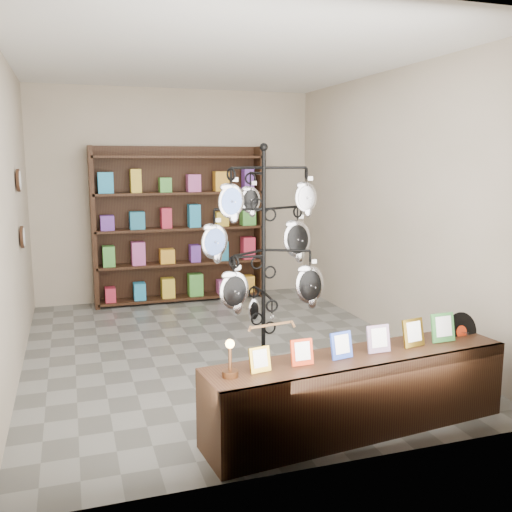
{
  "coord_description": "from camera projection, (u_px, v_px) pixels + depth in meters",
  "views": [
    {
      "loc": [
        -1.48,
        -5.69,
        2.02
      ],
      "look_at": [
        0.06,
        -1.0,
        1.18
      ],
      "focal_mm": 40.0,
      "sensor_mm": 36.0,
      "label": 1
    }
  ],
  "objects": [
    {
      "name": "room_envelope",
      "position": [
        220.0,
        176.0,
        5.82
      ],
      "size": [
        5.0,
        5.0,
        5.0
      ],
      "color": "#BEAC99",
      "rests_on": "ground"
    },
    {
      "name": "back_shelving",
      "position": [
        180.0,
        230.0,
        8.1
      ],
      "size": [
        2.42,
        0.36,
        2.2
      ],
      "color": "black",
      "rests_on": "ground"
    },
    {
      "name": "wall_clocks",
      "position": [
        20.0,
        209.0,
        6.02
      ],
      "size": [
        0.03,
        0.24,
        0.84
      ],
      "color": "black",
      "rests_on": "ground"
    },
    {
      "name": "ground",
      "position": [
        221.0,
        349.0,
        6.13
      ],
      "size": [
        5.0,
        5.0,
        0.0
      ],
      "primitive_type": "plane",
      "color": "slate",
      "rests_on": "ground"
    },
    {
      "name": "front_shelf",
      "position": [
        359.0,
        392.0,
        4.27
      ],
      "size": [
        2.43,
        0.74,
        0.85
      ],
      "rotation": [
        0.0,
        0.0,
        0.11
      ],
      "color": "black",
      "rests_on": "ground"
    },
    {
      "name": "display_tree",
      "position": [
        264.0,
        251.0,
        4.9
      ],
      "size": [
        1.1,
        0.97,
        2.15
      ],
      "rotation": [
        0.0,
        0.0,
        0.08
      ],
      "color": "black",
      "rests_on": "ground"
    }
  ]
}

